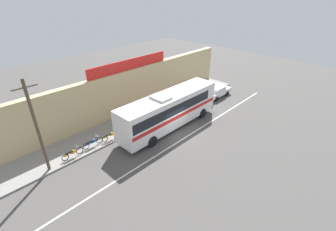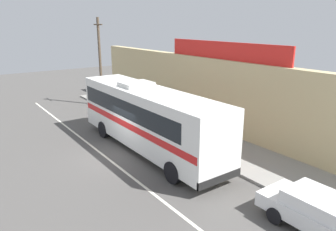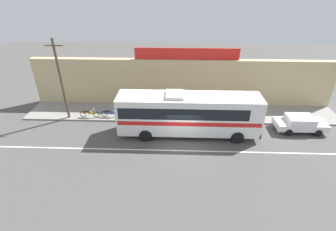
# 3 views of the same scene
# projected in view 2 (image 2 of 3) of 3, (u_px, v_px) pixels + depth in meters

# --- Properties ---
(ground_plane) EXTENTS (70.00, 70.00, 0.00)m
(ground_plane) POSITION_uv_depth(u_px,v_px,m) (119.00, 154.00, 17.61)
(ground_plane) COLOR #4F4C49
(sidewalk_slab) EXTENTS (30.00, 3.60, 0.14)m
(sidewalk_slab) POSITION_uv_depth(u_px,v_px,m) (191.00, 134.00, 20.50)
(sidewalk_slab) COLOR gray
(sidewalk_slab) RESTS_ON ground_plane
(storefront_facade) EXTENTS (30.00, 0.70, 4.80)m
(storefront_facade) POSITION_uv_depth(u_px,v_px,m) (217.00, 95.00, 21.05)
(storefront_facade) COLOR tan
(storefront_facade) RESTS_ON ground_plane
(storefront_billboard) EXTENTS (10.05, 0.12, 1.10)m
(storefront_billboard) POSITION_uv_depth(u_px,v_px,m) (223.00, 50.00, 19.92)
(storefront_billboard) COLOR red
(storefront_billboard) RESTS_ON storefront_facade
(road_center_stripe) EXTENTS (30.00, 0.14, 0.01)m
(road_center_stripe) POSITION_uv_depth(u_px,v_px,m) (106.00, 157.00, 17.16)
(road_center_stripe) COLOR silver
(road_center_stripe) RESTS_ON ground_plane
(intercity_bus) EXTENTS (11.58, 2.62, 3.78)m
(intercity_bus) POSITION_uv_depth(u_px,v_px,m) (147.00, 115.00, 17.63)
(intercity_bus) COLOR white
(intercity_bus) RESTS_ON ground_plane
(parked_car) EXTENTS (4.24, 1.90, 1.37)m
(parked_car) POSITION_uv_depth(u_px,v_px,m) (321.00, 213.00, 10.86)
(parked_car) COLOR silver
(parked_car) RESTS_ON ground_plane
(utility_pole) EXTENTS (1.60, 0.22, 7.36)m
(utility_pole) POSITION_uv_depth(u_px,v_px,m) (100.00, 60.00, 26.99)
(utility_pole) COLOR brown
(utility_pole) RESTS_ON sidewalk_slab
(motorcycle_black) EXTENTS (1.87, 0.56, 0.94)m
(motorcycle_black) POSITION_uv_depth(u_px,v_px,m) (113.00, 103.00, 26.45)
(motorcycle_black) COLOR black
(motorcycle_black) RESTS_ON sidewalk_slab
(motorcycle_blue) EXTENTS (1.93, 0.56, 0.94)m
(motorcycle_blue) POSITION_uv_depth(u_px,v_px,m) (134.00, 113.00, 23.51)
(motorcycle_blue) COLOR black
(motorcycle_blue) RESTS_ON sidewalk_slab
(motorcycle_red) EXTENTS (1.94, 0.56, 0.94)m
(motorcycle_red) POSITION_uv_depth(u_px,v_px,m) (126.00, 108.00, 25.00)
(motorcycle_red) COLOR black
(motorcycle_red) RESTS_ON sidewalk_slab
(pedestrian_far_left) EXTENTS (0.30, 0.48, 1.73)m
(pedestrian_far_left) POSITION_uv_depth(u_px,v_px,m) (163.00, 107.00, 22.95)
(pedestrian_far_left) COLOR black
(pedestrian_far_left) RESTS_ON sidewalk_slab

